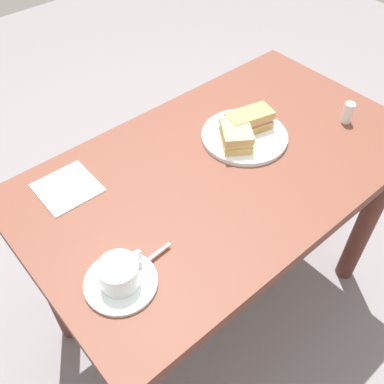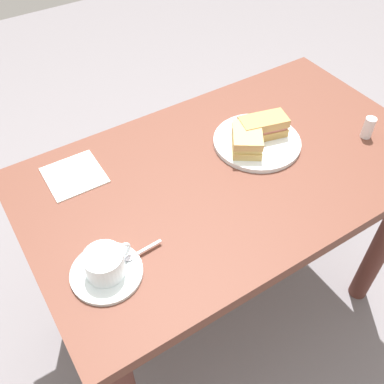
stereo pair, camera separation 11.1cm
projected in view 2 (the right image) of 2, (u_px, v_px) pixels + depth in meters
name	position (u px, v px, depth m)	size (l,w,h in m)	color
ground_plane	(219.00, 302.00, 1.77)	(6.00, 6.00, 0.00)	slate
dining_table	(229.00, 201.00, 1.32)	(1.17, 0.68, 0.76)	brown
sandwich_plate	(257.00, 142.00, 1.29)	(0.26, 0.26, 0.01)	white
sandwich_front	(263.00, 127.00, 1.28)	(0.15, 0.10, 0.06)	#B28847
sandwich_back	(247.00, 140.00, 1.24)	(0.13, 0.14, 0.06)	tan
coffee_saucer	(107.00, 273.00, 0.98)	(0.16, 0.16, 0.01)	white
coffee_cup	(105.00, 263.00, 0.95)	(0.12, 0.09, 0.06)	white
spoon	(137.00, 254.00, 1.01)	(0.10, 0.02, 0.01)	silver
napkin	(74.00, 175.00, 1.20)	(0.15, 0.15, 0.00)	white
salt_shaker	(368.00, 128.00, 1.29)	(0.03, 0.03, 0.07)	silver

